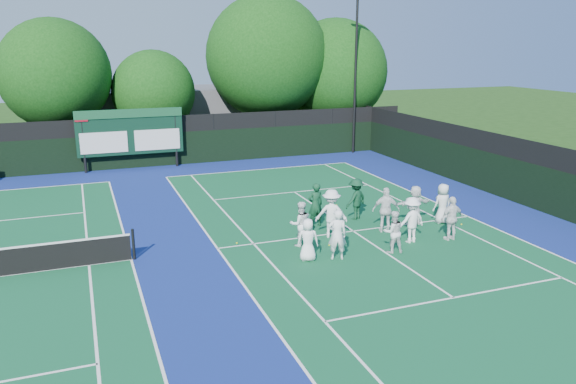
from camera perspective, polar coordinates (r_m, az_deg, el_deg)
name	(u,v)px	position (r m, az deg, el deg)	size (l,w,h in m)	color
ground	(365,239)	(21.53, 7.85, -4.79)	(120.00, 120.00, 0.00)	#1B3C10
court_apron	(203,250)	(20.44, -8.59, -5.89)	(34.00, 32.00, 0.01)	navy
near_court	(353,231)	(22.35, 6.64, -3.97)	(11.05, 23.85, 0.01)	#104F2C
back_fence	(148,144)	(34.46, -14.03, 4.71)	(34.00, 0.08, 3.00)	black
divider_fence_right	(536,179)	(27.20, 23.86, 1.21)	(0.08, 32.00, 3.00)	black
scoreboard	(130,132)	(33.82, -15.74, 5.84)	(6.00, 0.21, 3.55)	black
clubhouse	(189,115)	(42.79, -10.06, 7.72)	(18.00, 6.00, 4.00)	#545459
light_pole_right	(356,57)	(37.67, 6.91, 13.45)	(1.20, 0.30, 10.12)	black
tree_b	(58,77)	(37.38, -22.35, 10.76)	(6.65, 6.65, 8.70)	black
tree_c	(156,94)	(37.78, -13.27, 9.71)	(5.28, 5.28, 6.81)	black
tree_d	(269,60)	(39.42, -1.98, 13.29)	(8.29, 8.29, 10.44)	black
tree_e	(336,74)	(41.40, 4.93, 11.84)	(7.46, 7.46, 8.93)	black
tennis_ball_0	(329,245)	(20.70, 4.22, -5.41)	(0.07, 0.07, 0.07)	gold
tennis_ball_2	(461,224)	(24.01, 17.21, -3.16)	(0.07, 0.07, 0.07)	gold
tennis_ball_3	(237,243)	(20.94, -5.22, -5.19)	(0.07, 0.07, 0.07)	gold
tennis_ball_4	(336,205)	(25.71, 4.94, -1.34)	(0.07, 0.07, 0.07)	gold
tennis_ball_5	(396,225)	(23.26, 10.87, -3.32)	(0.07, 0.07, 0.07)	gold
player_front_0	(308,240)	(19.10, 2.03, -4.88)	(0.73, 0.47, 1.49)	white
player_front_1	(337,235)	(19.21, 5.03, -4.34)	(0.65, 0.43, 1.78)	white
player_front_2	(393,232)	(20.14, 10.64, -4.00)	(0.75, 0.58, 1.54)	silver
player_front_3	(411,220)	(21.26, 12.42, -2.79)	(1.12, 0.65, 1.74)	white
player_front_4	(452,218)	(21.89, 16.31, -2.59)	(0.99, 0.41, 1.69)	silver
player_back_0	(301,224)	(20.44, 1.28, -3.25)	(0.81, 0.63, 1.67)	white
player_back_1	(331,214)	(21.36, 4.43, -2.20)	(1.21, 0.70, 1.88)	white
player_back_2	(386,210)	(22.20, 9.92, -1.82)	(1.06, 0.44, 1.80)	white
player_back_3	(415,205)	(23.39, 12.77, -1.31)	(1.52, 0.48, 1.64)	white
player_back_4	(443,204)	(23.85, 15.43, -1.14)	(0.81, 0.53, 1.66)	silver
coach_left	(315,205)	(22.58, 2.80, -1.32)	(0.66, 0.43, 1.80)	#103C22
coach_right	(356,199)	(23.64, 6.91, -0.72)	(1.13, 0.65, 1.76)	#0F3720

